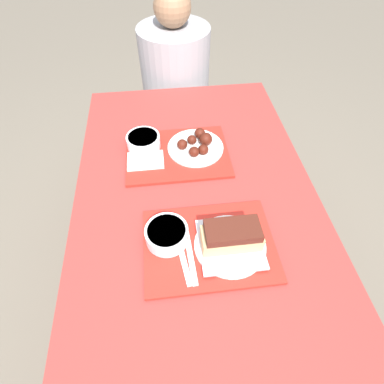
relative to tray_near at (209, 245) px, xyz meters
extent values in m
plane|color=#706656|center=(-0.01, 0.16, -0.78)|extent=(12.00, 12.00, 0.00)
cube|color=maroon|center=(-0.01, 0.16, -0.03)|extent=(0.82, 1.43, 0.04)
cylinder|color=maroon|center=(-0.36, 0.80, -0.41)|extent=(0.07, 0.07, 0.74)
cylinder|color=maroon|center=(0.34, 0.80, -0.41)|extent=(0.07, 0.07, 0.74)
cube|color=maroon|center=(-0.01, 1.10, -0.32)|extent=(0.78, 0.28, 0.04)
cylinder|color=maroon|center=(-0.34, 1.10, -0.56)|extent=(0.06, 0.06, 0.44)
cylinder|color=maroon|center=(0.32, 1.10, -0.56)|extent=(0.06, 0.06, 0.44)
cube|color=red|center=(0.00, 0.00, 0.00)|extent=(0.39, 0.29, 0.01)
cube|color=red|center=(-0.06, 0.40, 0.00)|extent=(0.39, 0.29, 0.01)
cylinder|color=silver|center=(-0.12, 0.03, 0.03)|extent=(0.13, 0.13, 0.05)
cylinder|color=beige|center=(-0.12, 0.03, 0.05)|extent=(0.11, 0.11, 0.01)
cylinder|color=white|center=(0.06, -0.01, 0.01)|extent=(0.21, 0.21, 0.01)
cube|color=silver|center=(0.06, -0.01, 0.02)|extent=(0.18, 0.18, 0.01)
cube|color=#DBB275|center=(0.06, -0.01, 0.05)|extent=(0.17, 0.07, 0.05)
cube|color=#4C1E14|center=(0.06, -0.01, 0.09)|extent=(0.15, 0.08, 0.03)
cube|color=white|center=(-0.08, -0.04, 0.01)|extent=(0.04, 0.17, 0.00)
cube|color=white|center=(-0.06, -0.04, 0.01)|extent=(0.02, 0.17, 0.00)
cylinder|color=silver|center=(-0.18, 0.46, 0.03)|extent=(0.13, 0.13, 0.05)
cylinder|color=beige|center=(-0.18, 0.46, 0.05)|extent=(0.11, 0.11, 0.01)
cylinder|color=white|center=(0.01, 0.42, 0.01)|extent=(0.21, 0.21, 0.01)
sphere|color=#4C190F|center=(0.05, 0.43, 0.04)|extent=(0.05, 0.05, 0.05)
sphere|color=#4C190F|center=(0.04, 0.47, 0.03)|extent=(0.04, 0.04, 0.04)
sphere|color=#4C190F|center=(0.00, 0.44, 0.03)|extent=(0.04, 0.04, 0.04)
sphere|color=#4C190F|center=(-0.04, 0.42, 0.03)|extent=(0.04, 0.04, 0.04)
sphere|color=#4C190F|center=(0.00, 0.37, 0.03)|extent=(0.04, 0.04, 0.04)
sphere|color=#4C190F|center=(0.04, 0.38, 0.03)|extent=(0.04, 0.04, 0.04)
cube|color=white|center=(-0.18, 0.37, 0.01)|extent=(0.13, 0.09, 0.01)
cylinder|color=#9E9EA3|center=(-0.02, 1.10, -0.06)|extent=(0.36, 0.36, 0.49)
sphere|color=#936B4C|center=(-0.02, 1.10, 0.27)|extent=(0.18, 0.18, 0.18)
camera|label=1|loc=(-0.10, -0.44, 0.78)|focal=28.00mm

